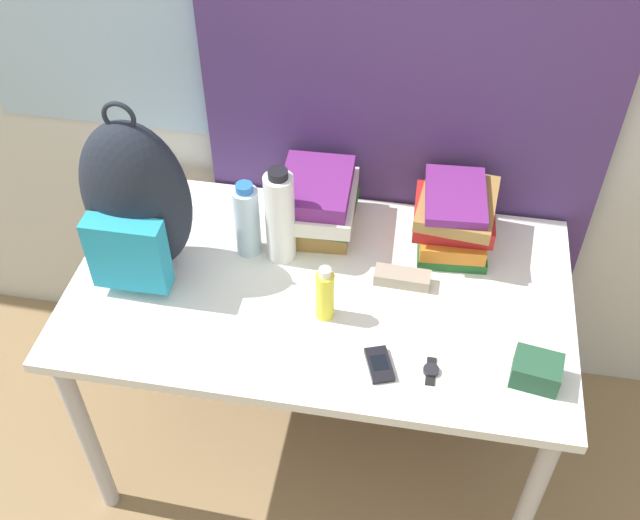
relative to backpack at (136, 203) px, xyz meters
name	(u,v)px	position (x,y,z in m)	size (l,w,h in m)	color
wall_back	(348,33)	(0.47, 0.47, 0.27)	(6.00, 0.06, 2.50)	beige
curtain_blue	(411,49)	(0.65, 0.41, 0.27)	(1.14, 0.04, 2.50)	#4C336B
desk	(320,308)	(0.48, 0.00, -0.31)	(1.34, 0.77, 0.75)	silver
backpack	(136,203)	(0.00, 0.00, 0.00)	(0.29, 0.24, 0.52)	#1E232D
book_stack_left	(316,203)	(0.43, 0.23, -0.13)	(0.23, 0.28, 0.18)	olive
book_stack_center	(454,217)	(0.82, 0.24, -0.13)	(0.23, 0.27, 0.19)	#1E5623
water_bottle	(247,220)	(0.26, 0.11, -0.11)	(0.07, 0.07, 0.23)	silver
sports_bottle	(280,217)	(0.35, 0.10, -0.08)	(0.08, 0.08, 0.30)	white
sunscreen_bottle	(325,294)	(0.51, -0.10, -0.14)	(0.05, 0.05, 0.17)	yellow
cell_phone	(379,365)	(0.67, -0.24, -0.21)	(0.09, 0.11, 0.02)	black
sunglasses_case	(402,278)	(0.69, 0.05, -0.20)	(0.15, 0.06, 0.04)	gray
camera_pouch	(536,371)	(1.04, -0.21, -0.19)	(0.13, 0.11, 0.07)	#234C33
wristwatch	(431,371)	(0.79, -0.23, -0.22)	(0.04, 0.08, 0.01)	black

